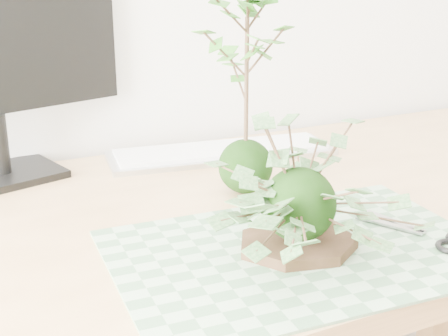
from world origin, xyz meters
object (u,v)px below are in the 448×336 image
at_px(keyboard, 221,152).
at_px(desk, 254,251).
at_px(ivy_kokedama, 300,171).
at_px(maple_kokedama, 247,31).

bearing_deg(keyboard, desk, -94.73).
height_order(desk, keyboard, keyboard).
bearing_deg(desk, keyboard, 76.82).
relative_size(ivy_kokedama, keyboard, 0.69).
distance_m(desk, ivy_kokedama, 0.27).
xyz_separation_m(desk, keyboard, (0.06, 0.24, 0.10)).
relative_size(desk, keyboard, 3.49).
bearing_deg(maple_kokedama, ivy_kokedama, -100.21).
relative_size(desk, maple_kokedama, 4.24).
height_order(ivy_kokedama, keyboard, ivy_kokedama).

